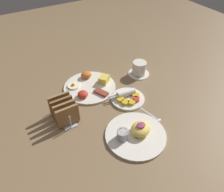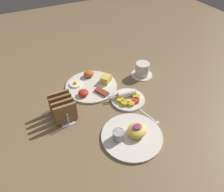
% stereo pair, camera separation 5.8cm
% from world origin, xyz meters
% --- Properties ---
extents(ground_plane, '(3.00, 3.00, 0.00)m').
position_xyz_m(ground_plane, '(0.00, 0.00, 0.00)').
color(ground_plane, brown).
extents(plate_breakfast, '(0.27, 0.27, 0.05)m').
position_xyz_m(plate_breakfast, '(0.01, 0.19, 0.01)').
color(plate_breakfast, silver).
rests_on(plate_breakfast, ground_plane).
extents(plate_condiments, '(0.18, 0.17, 0.04)m').
position_xyz_m(plate_condiments, '(0.13, 0.01, 0.01)').
color(plate_condiments, silver).
rests_on(plate_condiments, ground_plane).
extents(plate_foreground, '(0.26, 0.26, 0.06)m').
position_xyz_m(plate_foreground, '(0.03, -0.19, 0.01)').
color(plate_foreground, silver).
rests_on(plate_foreground, ground_plane).
extents(toast_rack, '(0.10, 0.15, 0.10)m').
position_xyz_m(toast_rack, '(-0.18, 0.05, 0.05)').
color(toast_rack, '#B7B7BC').
rests_on(toast_rack, ground_plane).
extents(coffee_cup, '(0.12, 0.12, 0.08)m').
position_xyz_m(coffee_cup, '(0.31, 0.16, 0.04)').
color(coffee_cup, silver).
rests_on(coffee_cup, ground_plane).
extents(teaspoon, '(0.04, 0.13, 0.01)m').
position_xyz_m(teaspoon, '(0.16, -0.14, 0.00)').
color(teaspoon, silver).
rests_on(teaspoon, ground_plane).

